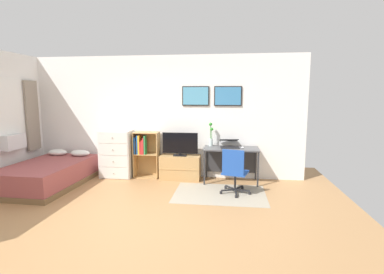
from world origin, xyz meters
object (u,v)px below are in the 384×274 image
at_px(bed, 49,174).
at_px(bamboo_vase, 211,135).
at_px(tv_stand, 180,167).
at_px(television, 180,144).
at_px(desk, 231,154).
at_px(bookshelf, 145,151).
at_px(computer_mouse, 243,147).
at_px(dresser, 117,154).
at_px(laptop, 229,144).
at_px(office_chair, 234,170).

bearing_deg(bed, bamboo_vase, 16.94).
bearing_deg(tv_stand, television, -90.00).
distance_m(desk, bamboo_vase, 0.59).
xyz_separation_m(bookshelf, desk, (1.92, -0.06, 0.01)).
height_order(bed, computer_mouse, computer_mouse).
xyz_separation_m(television, computer_mouse, (1.34, -0.09, -0.02)).
distance_m(bookshelf, desk, 1.92).
relative_size(bookshelf, television, 1.32).
xyz_separation_m(dresser, laptop, (2.50, 0.03, 0.28)).
relative_size(bookshelf, laptop, 2.17).
bearing_deg(television, desk, 0.44).
bearing_deg(bed, tv_stand, 18.88).
bearing_deg(desk, bed, -167.74).
height_order(bed, bookshelf, bookshelf).
bearing_deg(bed, office_chair, 0.50).
bearing_deg(dresser, office_chair, -18.18).
distance_m(bed, office_chair, 3.74).
bearing_deg(television, tv_stand, 90.00).
bearing_deg(laptop, tv_stand, 172.88).
relative_size(office_chair, computer_mouse, 8.27).
bearing_deg(bamboo_vase, bookshelf, -178.52).
bearing_deg(television, bed, -162.94).
height_order(television, computer_mouse, television).
height_order(bookshelf, laptop, bookshelf).
height_order(television, desk, television).
height_order(dresser, computer_mouse, dresser).
bearing_deg(tv_stand, office_chair, -36.87).
distance_m(office_chair, computer_mouse, 0.84).
relative_size(bed, computer_mouse, 19.81).
xyz_separation_m(bed, office_chair, (3.74, -0.06, 0.21)).
bearing_deg(television, office_chair, -36.16).
bearing_deg(television, laptop, 1.85).
bearing_deg(office_chair, bamboo_vase, 131.87).
relative_size(dresser, computer_mouse, 10.22).
bearing_deg(laptop, television, 174.09).
distance_m(dresser, laptop, 2.52).
bearing_deg(bookshelf, dresser, -174.07).
xyz_separation_m(bed, laptop, (3.64, 0.83, 0.56)).
relative_size(tv_stand, computer_mouse, 8.42).
distance_m(dresser, bamboo_vase, 2.15).
relative_size(bookshelf, bamboo_vase, 2.01).
xyz_separation_m(bed, bookshelf, (1.76, 0.86, 0.34)).
distance_m(tv_stand, office_chair, 1.46).
height_order(tv_stand, computer_mouse, computer_mouse).
relative_size(dresser, desk, 0.93).
bearing_deg(dresser, bed, -144.85).
height_order(bed, laptop, laptop).
distance_m(office_chair, bamboo_vase, 1.20).
height_order(dresser, tv_stand, dresser).
height_order(tv_stand, desk, desk).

